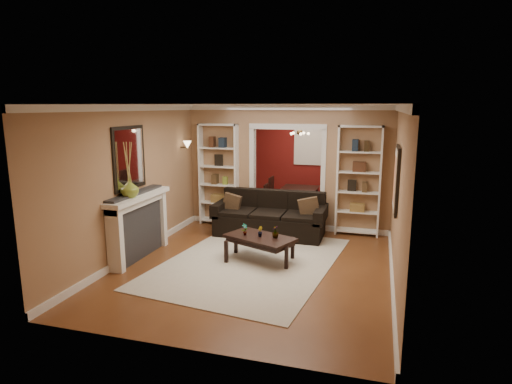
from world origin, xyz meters
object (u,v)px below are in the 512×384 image
(dining_table, at_px, (298,202))
(bookshelf_left, at_px, (219,175))
(fireplace, at_px, (140,226))
(coffee_table, at_px, (260,249))
(bookshelf_right, at_px, (359,181))
(sofa, at_px, (270,214))

(dining_table, bearing_deg, bookshelf_left, 134.14)
(fireplace, bearing_deg, coffee_table, 11.41)
(bookshelf_right, bearing_deg, coffee_table, -126.17)
(coffee_table, bearing_deg, sofa, 120.51)
(sofa, relative_size, bookshelf_left, 1.01)
(dining_table, bearing_deg, fireplace, 152.56)
(dining_table, bearing_deg, coffee_table, -179.98)
(bookshelf_left, bearing_deg, bookshelf_right, 0.00)
(sofa, relative_size, fireplace, 1.37)
(bookshelf_left, distance_m, fireplace, 2.65)
(bookshelf_left, height_order, bookshelf_right, same)
(bookshelf_right, height_order, dining_table, bookshelf_right)
(coffee_table, xyz_separation_m, bookshelf_right, (1.54, 2.11, 0.93))
(fireplace, height_order, dining_table, fireplace)
(sofa, xyz_separation_m, coffee_table, (0.22, -1.53, -0.23))
(bookshelf_right, bearing_deg, dining_table, 135.52)
(sofa, distance_m, fireplace, 2.71)
(sofa, relative_size, bookshelf_right, 1.01)
(coffee_table, height_order, bookshelf_left, bookshelf_left)
(bookshelf_right, xyz_separation_m, dining_table, (-1.54, 1.51, -0.86))
(bookshelf_right, bearing_deg, fireplace, -145.20)
(sofa, height_order, bookshelf_left, bookshelf_left)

